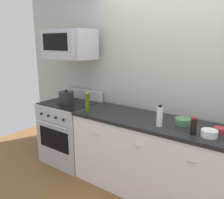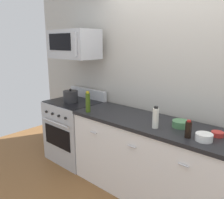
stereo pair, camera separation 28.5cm
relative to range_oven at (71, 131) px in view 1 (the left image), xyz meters
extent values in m
plane|color=brown|center=(1.61, 0.00, -0.47)|extent=(6.68, 6.68, 0.00)
cube|color=#B7B2A8|center=(1.61, 0.41, 0.88)|extent=(5.57, 0.10, 2.70)
cube|color=white|center=(1.61, 0.00, -0.03)|extent=(2.45, 0.62, 0.88)
cube|color=black|center=(1.61, 0.00, 0.43)|extent=(2.48, 0.65, 0.04)
cylinder|color=silver|center=(0.76, -0.33, 0.25)|extent=(0.10, 0.02, 0.02)
cylinder|color=silver|center=(1.33, -0.33, 0.25)|extent=(0.10, 0.02, 0.02)
cylinder|color=silver|center=(1.90, -0.33, 0.25)|extent=(0.10, 0.02, 0.02)
cube|color=#B7BABF|center=(0.00, 0.00, -0.01)|extent=(0.76, 0.64, 0.91)
cube|color=black|center=(0.00, -0.33, -0.02)|extent=(0.58, 0.01, 0.30)
cylinder|color=#B7BABF|center=(0.00, -0.36, 0.21)|extent=(0.61, 0.02, 0.02)
cube|color=#B7BABF|center=(0.00, 0.29, 0.52)|extent=(0.76, 0.06, 0.16)
cube|color=black|center=(0.00, 0.00, 0.45)|extent=(0.73, 0.61, 0.01)
cylinder|color=black|center=(-0.23, -0.34, 0.32)|extent=(0.04, 0.02, 0.04)
cylinder|color=black|center=(-0.08, -0.34, 0.32)|extent=(0.04, 0.02, 0.04)
cylinder|color=black|center=(0.08, -0.34, 0.32)|extent=(0.04, 0.02, 0.04)
cylinder|color=black|center=(0.23, -0.34, 0.32)|extent=(0.04, 0.02, 0.04)
cube|color=#B7BABF|center=(0.00, 0.05, 1.28)|extent=(0.74, 0.40, 0.40)
cube|color=black|center=(-0.06, -0.16, 1.31)|extent=(0.48, 0.01, 0.22)
cube|color=#B7BABF|center=(0.30, -0.17, 1.28)|extent=(0.02, 0.04, 0.30)
cylinder|color=silver|center=(1.49, -0.15, 0.56)|extent=(0.06, 0.06, 0.21)
cylinder|color=black|center=(1.49, -0.15, 0.67)|extent=(0.04, 0.04, 0.02)
cylinder|color=black|center=(1.85, -0.16, 0.53)|extent=(0.06, 0.06, 0.15)
cylinder|color=maroon|center=(1.85, -0.16, 0.61)|extent=(0.04, 0.04, 0.02)
cylinder|color=#385114|center=(0.56, -0.22, 0.57)|extent=(0.06, 0.06, 0.24)
cylinder|color=#B29919|center=(0.56, -0.22, 0.71)|extent=(0.04, 0.04, 0.02)
cylinder|color=#B72D28|center=(2.04, 0.05, 0.47)|extent=(0.11, 0.11, 0.04)
torus|color=#B72D28|center=(2.04, 0.05, 0.49)|extent=(0.11, 0.11, 0.01)
cylinder|color=#B72D28|center=(2.04, 0.05, 0.45)|extent=(0.06, 0.06, 0.01)
cylinder|color=#477A4C|center=(1.68, 0.05, 0.49)|extent=(0.17, 0.17, 0.07)
torus|color=#477A4C|center=(1.68, 0.05, 0.52)|extent=(0.17, 0.17, 0.01)
cylinder|color=#477A4C|center=(1.68, 0.05, 0.46)|extent=(0.10, 0.10, 0.01)
cylinder|color=white|center=(1.99, -0.14, 0.48)|extent=(0.15, 0.15, 0.07)
torus|color=white|center=(1.99, -0.14, 0.51)|extent=(0.15, 0.15, 0.01)
cylinder|color=white|center=(1.99, -0.14, 0.46)|extent=(0.08, 0.08, 0.01)
cylinder|color=#262628|center=(0.00, -0.05, 0.54)|extent=(0.22, 0.22, 0.17)
sphere|color=black|center=(0.00, -0.05, 0.63)|extent=(0.04, 0.04, 0.04)
camera|label=1|loc=(2.43, -2.31, 1.31)|focal=37.22mm
camera|label=2|loc=(2.65, -2.13, 1.31)|focal=37.22mm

